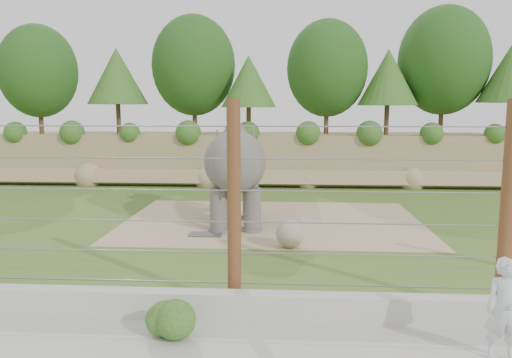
# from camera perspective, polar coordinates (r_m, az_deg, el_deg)

# --- Properties ---
(ground) EXTENTS (90.00, 90.00, 0.00)m
(ground) POSITION_cam_1_polar(r_m,az_deg,el_deg) (14.23, -0.52, -7.53)
(ground) COLOR #406825
(ground) RESTS_ON ground
(back_embankment) EXTENTS (30.00, 5.52, 8.77)m
(back_embankment) POSITION_cam_1_polar(r_m,az_deg,el_deg) (26.35, 2.79, 8.36)
(back_embankment) COLOR #998756
(back_embankment) RESTS_ON ground
(dirt_patch) EXTENTS (10.00, 7.00, 0.02)m
(dirt_patch) POSITION_cam_1_polar(r_m,az_deg,el_deg) (17.10, 1.89, -4.83)
(dirt_patch) COLOR tan
(dirt_patch) RESTS_ON ground
(drain_grate) EXTENTS (1.00, 0.60, 0.03)m
(drain_grate) POSITION_cam_1_polar(r_m,az_deg,el_deg) (15.31, -5.78, -6.30)
(drain_grate) COLOR #262628
(drain_grate) RESTS_ON dirt_patch
(elephant) EXTENTS (2.14, 4.20, 3.27)m
(elephant) POSITION_cam_1_polar(r_m,az_deg,el_deg) (16.22, -2.39, 0.29)
(elephant) COLOR #58524F
(elephant) RESTS_ON ground
(stone_ball) EXTENTS (0.79, 0.79, 0.79)m
(stone_ball) POSITION_cam_1_polar(r_m,az_deg,el_deg) (13.79, 3.92, -6.27)
(stone_ball) COLOR gray
(stone_ball) RESTS_ON dirt_patch
(retaining_wall) EXTENTS (26.00, 0.35, 0.50)m
(retaining_wall) POSITION_cam_1_polar(r_m,az_deg,el_deg) (9.43, -2.80, -14.22)
(retaining_wall) COLOR #AAA99F
(retaining_wall) RESTS_ON ground
(barrier_fence) EXTENTS (20.26, 0.26, 4.00)m
(barrier_fence) POSITION_cam_1_polar(r_m,az_deg,el_deg) (9.40, -2.53, -3.13)
(barrier_fence) COLOR #5D2E1C
(barrier_fence) RESTS_ON ground
(walkway_shrub) EXTENTS (0.68, 0.68, 0.68)m
(walkway_shrub) POSITION_cam_1_polar(r_m,az_deg,el_deg) (8.83, -10.11, -15.23)
(walkway_shrub) COLOR #255318
(walkway_shrub) RESTS_ON walkway
(zookeeper) EXTENTS (0.61, 0.43, 1.60)m
(zookeeper) POSITION_cam_1_polar(r_m,az_deg,el_deg) (8.63, 26.59, -13.24)
(zookeeper) COLOR #A6AAAF
(zookeeper) RESTS_ON walkway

